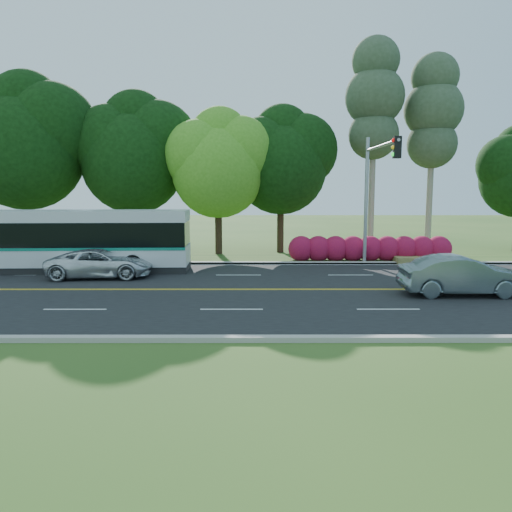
{
  "coord_description": "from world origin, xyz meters",
  "views": [
    {
      "loc": [
        0.33,
        -20.57,
        4.21
      ],
      "look_at": [
        0.36,
        2.0,
        1.16
      ],
      "focal_mm": 35.0,
      "sensor_mm": 36.0,
      "label": 1
    }
  ],
  "objects_px": {
    "traffic_signal": "(375,180)",
    "transit_bus": "(71,241)",
    "sedan": "(462,276)",
    "suv": "(100,263)"
  },
  "relations": [
    {
      "from": "transit_bus",
      "to": "sedan",
      "type": "xyz_separation_m",
      "value": [
        17.58,
        -5.88,
        -0.75
      ]
    },
    {
      "from": "traffic_signal",
      "to": "sedan",
      "type": "distance_m",
      "value": 7.87
    },
    {
      "from": "sedan",
      "to": "suv",
      "type": "distance_m",
      "value": 16.06
    },
    {
      "from": "transit_bus",
      "to": "sedan",
      "type": "relative_size",
      "value": 2.5
    },
    {
      "from": "transit_bus",
      "to": "suv",
      "type": "relative_size",
      "value": 2.45
    },
    {
      "from": "transit_bus",
      "to": "traffic_signal",
      "type": "bearing_deg",
      "value": 0.47
    },
    {
      "from": "traffic_signal",
      "to": "sedan",
      "type": "xyz_separation_m",
      "value": [
        2.02,
        -6.55,
        -3.86
      ]
    },
    {
      "from": "traffic_signal",
      "to": "transit_bus",
      "type": "height_order",
      "value": "traffic_signal"
    },
    {
      "from": "transit_bus",
      "to": "sedan",
      "type": "distance_m",
      "value": 18.55
    },
    {
      "from": "traffic_signal",
      "to": "sedan",
      "type": "height_order",
      "value": "traffic_signal"
    }
  ]
}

